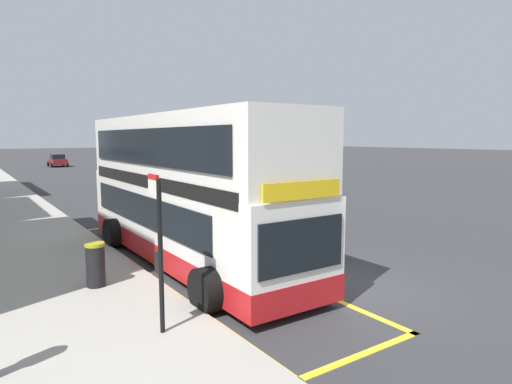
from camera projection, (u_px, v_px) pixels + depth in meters
ground_plane at (74, 182)px, 37.33m from camera, size 260.00×260.00×0.00m
double_decker_bus at (186, 194)px, 13.14m from camera, size 3.18×10.81×4.40m
bus_bay_markings at (191, 263)px, 13.15m from camera, size 3.08×13.65×0.01m
bus_stop_sign at (159, 242)px, 8.05m from camera, size 0.09×0.51×2.94m
parked_car_white_behind at (197, 191)px, 24.53m from camera, size 2.09×4.20×1.62m
parked_car_maroon_far at (58, 160)px, 56.91m from camera, size 2.09×4.20×1.62m
litter_bin at (96, 264)px, 10.67m from camera, size 0.47×0.47×1.08m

